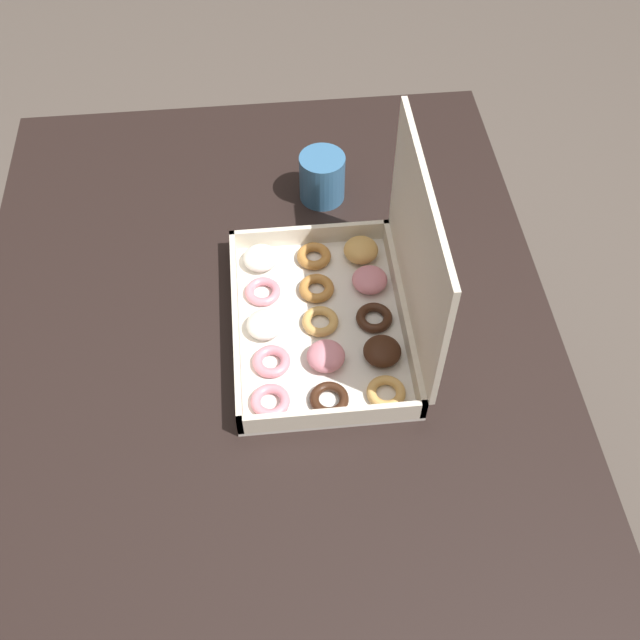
# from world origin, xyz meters

# --- Properties ---
(ground_plane) EXTENTS (8.00, 8.00, 0.00)m
(ground_plane) POSITION_xyz_m (0.00, 0.00, 0.00)
(ground_plane) COLOR #564C44
(dining_table) EXTENTS (1.00, 0.83, 0.71)m
(dining_table) POSITION_xyz_m (0.00, 0.00, 0.61)
(dining_table) COLOR black
(dining_table) RESTS_ON ground_plane
(donut_box) EXTENTS (0.33, 0.25, 0.26)m
(donut_box) POSITION_xyz_m (0.02, 0.11, 0.76)
(donut_box) COLOR silver
(donut_box) RESTS_ON dining_table
(coffee_mug) EXTENTS (0.07, 0.07, 0.08)m
(coffee_mug) POSITION_xyz_m (-0.24, 0.11, 0.75)
(coffee_mug) COLOR teal
(coffee_mug) RESTS_ON dining_table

